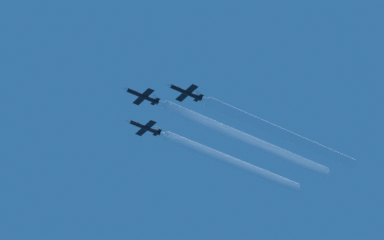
% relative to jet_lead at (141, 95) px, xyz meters
% --- Properties ---
extents(jet_lead, '(8.23, 11.99, 2.88)m').
position_rel_jet_lead_xyz_m(jet_lead, '(0.00, 0.00, 0.00)').
color(jet_lead, black).
extents(jet_left_wingman, '(8.23, 11.99, 2.88)m').
position_rel_jet_lead_xyz_m(jet_left_wingman, '(-10.62, -7.17, -2.21)').
color(jet_left_wingman, black).
extents(jet_right_wingman, '(8.23, 11.99, 2.88)m').
position_rel_jet_lead_xyz_m(jet_right_wingman, '(9.70, -7.14, -2.06)').
color(jet_right_wingman, black).
extents(smoke_trail_lead, '(3.03, 62.45, 3.03)m').
position_rel_jet_lead_xyz_m(smoke_trail_lead, '(0.00, -36.69, -0.03)').
color(smoke_trail_lead, white).
extents(smoke_trail_left_wingman, '(3.03, 56.45, 3.03)m').
position_rel_jet_lead_xyz_m(smoke_trail_left_wingman, '(-10.62, -40.87, -2.24)').
color(smoke_trail_left_wingman, white).
extents(smoke_trail_right_wingman, '(3.03, 51.62, 3.03)m').
position_rel_jet_lead_xyz_m(smoke_trail_right_wingman, '(9.70, -38.42, -2.09)').
color(smoke_trail_right_wingman, white).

